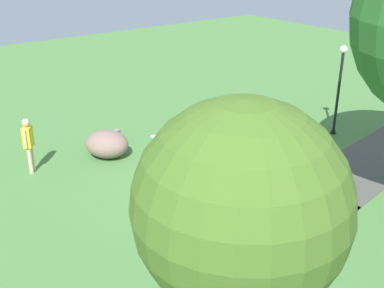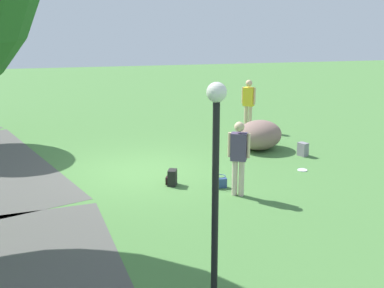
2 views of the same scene
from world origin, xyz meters
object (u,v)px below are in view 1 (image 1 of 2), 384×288
object	(u,v)px
young_tree_near_path	(241,207)
lamp_post	(340,80)
spare_backpack_on_lawn	(227,163)
man_near_boulder	(29,141)
lawn_boulder	(107,144)
woman_with_handbag	(222,120)
frisbee_on_grass	(154,136)
backpack_by_boulder	(116,135)
handbag_on_grass	(215,150)

from	to	relation	value
young_tree_near_path	lamp_post	world-z (taller)	young_tree_near_path
lamp_post	spare_backpack_on_lawn	size ratio (longest dim) A/B	8.41
lamp_post	man_near_boulder	bearing A→B (deg)	-19.87
lawn_boulder	woman_with_handbag	size ratio (longest dim) A/B	1.08
lamp_post	woman_with_handbag	bearing A→B (deg)	-20.70
lamp_post	frisbee_on_grass	xyz separation A→B (m)	(5.63, -3.83, -2.08)
lawn_boulder	man_near_boulder	bearing A→B (deg)	-9.18
woman_with_handbag	man_near_boulder	size ratio (longest dim) A/B	0.99
man_near_boulder	spare_backpack_on_lawn	distance (m)	6.28
young_tree_near_path	man_near_boulder	size ratio (longest dim) A/B	2.86
lamp_post	backpack_by_boulder	world-z (taller)	lamp_post
handbag_on_grass	backpack_by_boulder	xyz separation A→B (m)	(2.15, -3.08, 0.05)
lawn_boulder	woman_with_handbag	world-z (taller)	woman_with_handbag
lawn_boulder	backpack_by_boulder	bearing A→B (deg)	-130.70
lawn_boulder	handbag_on_grass	bearing A→B (deg)	146.62
young_tree_near_path	backpack_by_boulder	distance (m)	11.76
lamp_post	backpack_by_boulder	bearing A→B (deg)	-32.38
man_near_boulder	handbag_on_grass	size ratio (longest dim) A/B	5.53
handbag_on_grass	spare_backpack_on_lawn	distance (m)	1.21
lamp_post	woman_with_handbag	xyz separation A→B (m)	(4.21, -1.59, -1.04)
woman_with_handbag	spare_backpack_on_lawn	xyz separation A→B (m)	(0.98, 1.42, -0.85)
woman_with_handbag	handbag_on_grass	size ratio (longest dim) A/B	5.48
lawn_boulder	backpack_by_boulder	size ratio (longest dim) A/B	4.82
man_near_boulder	handbag_on_grass	distance (m)	6.10
lamp_post	handbag_on_grass	xyz separation A→B (m)	(4.77, -1.31, -1.95)
young_tree_near_path	handbag_on_grass	distance (m)	10.15
young_tree_near_path	woman_with_handbag	size ratio (longest dim) A/B	2.88
young_tree_near_path	man_near_boulder	bearing A→B (deg)	-91.71
backpack_by_boulder	woman_with_handbag	bearing A→B (deg)	134.08
lamp_post	man_near_boulder	xyz separation A→B (m)	(10.30, -3.72, -1.03)
frisbee_on_grass	man_near_boulder	bearing A→B (deg)	1.31
man_near_boulder	frisbee_on_grass	size ratio (longest dim) A/B	6.79
backpack_by_boulder	frisbee_on_grass	world-z (taller)	backpack_by_boulder
handbag_on_grass	frisbee_on_grass	size ratio (longest dim) A/B	1.23
young_tree_near_path	woman_with_handbag	world-z (taller)	young_tree_near_path
man_near_boulder	handbag_on_grass	bearing A→B (deg)	156.39
woman_with_handbag	backpack_by_boulder	world-z (taller)	woman_with_handbag
young_tree_near_path	spare_backpack_on_lawn	bearing A→B (deg)	-130.13
lawn_boulder	frisbee_on_grass	world-z (taller)	lawn_boulder
backpack_by_boulder	lawn_boulder	bearing A→B (deg)	49.30
lamp_post	man_near_boulder	world-z (taller)	lamp_post
man_near_boulder	backpack_by_boulder	world-z (taller)	man_near_boulder
lamp_post	frisbee_on_grass	distance (m)	7.12
woman_with_handbag	frisbee_on_grass	bearing A→B (deg)	-57.59
man_near_boulder	frisbee_on_grass	world-z (taller)	man_near_boulder
young_tree_near_path	spare_backpack_on_lawn	size ratio (longest dim) A/B	12.85
man_near_boulder	backpack_by_boulder	xyz separation A→B (m)	(-3.38, -0.67, -0.86)
lamp_post	lawn_boulder	bearing A→B (deg)	-22.99
spare_backpack_on_lawn	frisbee_on_grass	distance (m)	3.69
handbag_on_grass	frisbee_on_grass	xyz separation A→B (m)	(0.86, -2.52, -0.13)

